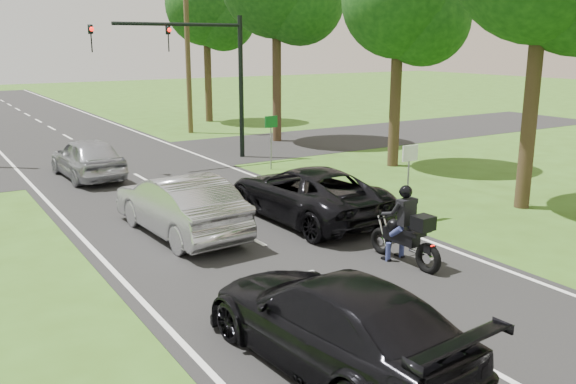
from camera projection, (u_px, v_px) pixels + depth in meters
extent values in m
plane|color=#355718|center=(337.00, 286.00, 12.65)|extent=(140.00, 140.00, 0.00)
cube|color=black|center=(163.00, 190.00, 20.87)|extent=(8.00, 100.00, 0.01)
cube|color=black|center=(112.00, 161.00, 25.80)|extent=(60.00, 7.00, 0.01)
torus|color=black|center=(381.00, 241.00, 14.48)|extent=(0.17, 0.65, 0.65)
torus|color=black|center=(428.00, 259.00, 13.31)|extent=(0.19, 0.71, 0.71)
cube|color=black|center=(401.00, 236.00, 13.90)|extent=(0.32, 0.95, 0.29)
sphere|color=black|center=(394.00, 226.00, 14.06)|extent=(0.33, 0.33, 0.33)
cube|color=black|center=(413.00, 232.00, 13.59)|extent=(0.36, 0.56, 0.10)
cube|color=#FF0C07|center=(433.00, 246.00, 13.15)|extent=(0.10, 0.03, 0.05)
cylinder|color=silver|center=(423.00, 254.00, 13.64)|extent=(0.12, 0.79, 0.09)
cylinder|color=black|center=(388.00, 217.00, 14.17)|extent=(0.61, 0.06, 0.04)
cube|color=black|center=(423.00, 223.00, 13.28)|extent=(0.45, 0.41, 0.31)
cube|color=black|center=(407.00, 212.00, 13.64)|extent=(0.40, 0.23, 0.59)
sphere|color=black|center=(406.00, 192.00, 13.59)|extent=(0.29, 0.29, 0.29)
cylinder|color=navy|center=(388.00, 252.00, 14.02)|extent=(0.12, 0.12, 0.44)
cylinder|color=navy|center=(402.00, 248.00, 14.26)|extent=(0.12, 0.12, 0.44)
imported|color=black|center=(306.00, 193.00, 17.26)|extent=(2.69, 5.53, 1.52)
imported|color=#A6A5AA|center=(180.00, 205.00, 15.84)|extent=(1.99, 4.94, 1.60)
imported|color=#A5A6AD|center=(87.00, 158.00, 22.44)|extent=(2.00, 4.56, 1.53)
imported|color=black|center=(333.00, 321.00, 9.40)|extent=(2.46, 5.23, 1.47)
cylinder|color=black|center=(241.00, 88.00, 26.12)|extent=(0.20, 0.20, 6.00)
cylinder|color=black|center=(180.00, 24.00, 24.10)|extent=(5.40, 0.14, 0.14)
imported|color=black|center=(168.00, 39.00, 23.98)|extent=(0.16, 0.36, 1.00)
imported|color=black|center=(91.00, 38.00, 22.43)|extent=(0.16, 0.36, 1.00)
sphere|color=#FF0C07|center=(169.00, 30.00, 23.75)|extent=(0.16, 0.16, 0.16)
sphere|color=#FF0C07|center=(92.00, 29.00, 22.20)|extent=(0.16, 0.16, 0.16)
cylinder|color=brown|center=(187.00, 40.00, 32.73)|extent=(0.28, 0.28, 10.00)
cylinder|color=slate|center=(408.00, 184.00, 17.30)|extent=(0.05, 0.05, 2.00)
cube|color=silver|center=(410.00, 153.00, 17.06)|extent=(0.55, 0.04, 0.45)
cylinder|color=slate|center=(271.00, 144.00, 23.98)|extent=(0.05, 0.05, 2.00)
cube|color=#0C591E|center=(271.00, 122.00, 23.74)|extent=(0.55, 0.04, 0.45)
cylinder|color=#332316|center=(532.00, 97.00, 17.87)|extent=(0.44, 0.44, 6.72)
cylinder|color=#332316|center=(395.00, 93.00, 24.25)|extent=(0.44, 0.44, 5.88)
sphere|color=black|center=(424.00, 19.00, 23.46)|extent=(3.60, 3.60, 3.60)
cylinder|color=#332316|center=(277.00, 71.00, 30.33)|extent=(0.44, 0.44, 7.00)
sphere|color=black|center=(300.00, 0.00, 29.39)|extent=(4.32, 4.32, 4.32)
cylinder|color=#332316|center=(208.00, 70.00, 38.00)|extent=(0.44, 0.44, 6.44)
sphere|color=black|center=(206.00, 4.00, 37.06)|extent=(4.95, 4.95, 4.95)
sphere|color=black|center=(223.00, 18.00, 37.13)|extent=(3.96, 3.96, 3.96)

